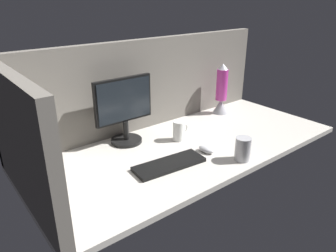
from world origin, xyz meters
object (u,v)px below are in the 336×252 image
Objects in this scene: monitor at (124,109)px; mouse at (206,149)px; keyboard at (169,164)px; mug_ceramic_white at (179,131)px; mug_steel at (243,149)px; lava_lamp at (221,93)px.

mouse is (27.37, -38.83, -18.78)cm from monitor.
monitor is at bearing 98.62° from keyboard.
mug_ceramic_white is 40.39cm from mug_steel.
monitor is 51.08cm from mouse.
monitor is 79.19cm from lava_lamp.
mug_ceramic_white is 0.93× the size of mug_steel.
lava_lamp is at bearing 31.50° from keyboard.
mug_steel is at bearing -73.53° from mouse.
monitor reaches higher than mouse.
monitor is 1.03× the size of keyboard.
monitor is at bearing 122.23° from mug_steel.
mouse is at bearing -54.82° from monitor.
lava_lamp is (79.00, -0.72, -5.49)cm from monitor.
keyboard is 31.88cm from mug_ceramic_white.
lava_lamp is (43.33, 55.83, 8.70)cm from mug_steel.
keyboard is 1.04× the size of lava_lamp.
mug_ceramic_white is at bearing -34.05° from monitor.
lava_lamp is at bearing 17.40° from mug_ceramic_white.
mouse is at bearing -143.57° from lava_lamp.
mug_steel is (8.29, -17.73, 4.59)cm from mouse.
lava_lamp is at bearing -0.52° from monitor.
mug_steel is (35.66, -56.56, -14.19)cm from monitor.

